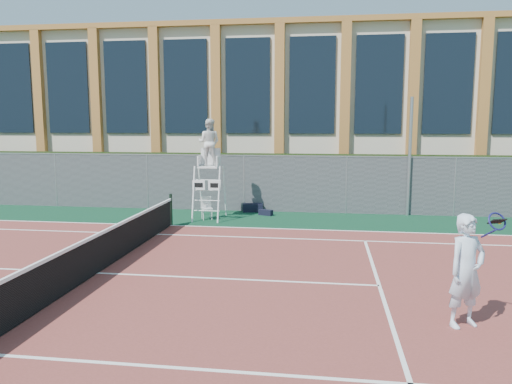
# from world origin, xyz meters

# --- Properties ---
(ground) EXTENTS (120.00, 120.00, 0.00)m
(ground) POSITION_xyz_m (0.00, 0.00, 0.00)
(ground) COLOR #233814
(apron) EXTENTS (36.00, 20.00, 0.01)m
(apron) POSITION_xyz_m (0.00, 1.00, 0.01)
(apron) COLOR #0C3423
(apron) RESTS_ON ground
(tennis_court) EXTENTS (23.77, 10.97, 0.02)m
(tennis_court) POSITION_xyz_m (0.00, 0.00, 0.02)
(tennis_court) COLOR brown
(tennis_court) RESTS_ON apron
(tennis_net) EXTENTS (0.10, 11.30, 1.10)m
(tennis_net) POSITION_xyz_m (0.00, 0.00, 0.54)
(tennis_net) COLOR black
(tennis_net) RESTS_ON ground
(fence) EXTENTS (40.00, 0.06, 2.20)m
(fence) POSITION_xyz_m (0.00, 8.80, 1.10)
(fence) COLOR #595E60
(fence) RESTS_ON ground
(hedge) EXTENTS (40.00, 1.40, 2.20)m
(hedge) POSITION_xyz_m (0.00, 10.00, 1.10)
(hedge) COLOR black
(hedge) RESTS_ON ground
(building) EXTENTS (45.00, 10.60, 8.22)m
(building) POSITION_xyz_m (0.00, 17.95, 4.15)
(building) COLOR beige
(building) RESTS_ON ground
(steel_pole) EXTENTS (0.12, 0.12, 4.45)m
(steel_pole) POSITION_xyz_m (8.30, 8.70, 2.22)
(steel_pole) COLOR #9EA0A5
(steel_pole) RESTS_ON ground
(umpire_chair) EXTENTS (1.03, 1.58, 3.68)m
(umpire_chair) POSITION_xyz_m (1.02, 7.05, 2.69)
(umpire_chair) COLOR white
(umpire_chair) RESTS_ON ground
(plastic_chair) EXTENTS (0.50, 0.50, 0.82)m
(plastic_chair) POSITION_xyz_m (0.92, 6.91, 0.49)
(plastic_chair) COLOR silver
(plastic_chair) RESTS_ON apron
(sports_bag_near) EXTENTS (0.82, 0.46, 0.33)m
(sports_bag_near) POSITION_xyz_m (2.37, 8.60, 0.17)
(sports_bag_near) COLOR black
(sports_bag_near) RESTS_ON apron
(sports_bag_far) EXTENTS (0.58, 0.40, 0.21)m
(sports_bag_far) POSITION_xyz_m (2.97, 7.95, 0.12)
(sports_bag_far) COLOR black
(sports_bag_far) RESTS_ON apron
(tennis_player) EXTENTS (1.13, 0.85, 1.95)m
(tennis_player) POSITION_xyz_m (7.62, -1.98, 1.01)
(tennis_player) COLOR silver
(tennis_player) RESTS_ON tennis_court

